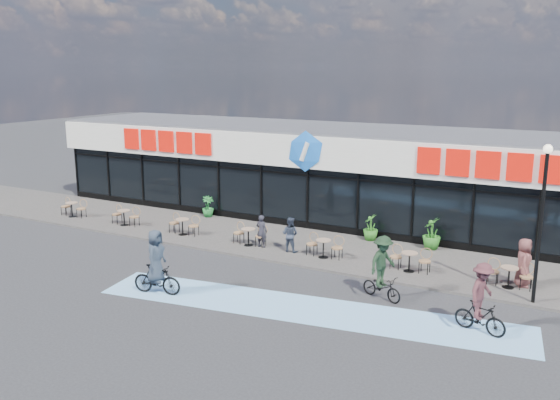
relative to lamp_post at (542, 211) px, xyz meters
The scene contains 21 objects.
ground 11.10m from the lamp_post, 167.51° to the right, with size 120.00×120.00×0.00m, color #28282B.
sidewalk 11.06m from the lamp_post, 168.04° to the left, with size 44.00×5.00×0.10m, color #514B47.
bike_lane 8.07m from the lamp_post, 149.24° to the right, with size 14.00×2.20×0.01m, color #79B4E5.
building 12.91m from the lamp_post, 143.70° to the left, with size 30.60×6.57×4.75m.
lamp_post is the anchor object (origin of this frame).
bistro_set_0 22.09m from the lamp_post, behind, with size 1.54×0.62×0.90m.
bistro_set_1 18.62m from the lamp_post, behind, with size 1.54×0.62×0.90m.
bistro_set_2 15.17m from the lamp_post, behind, with size 1.54×0.62×0.90m.
bistro_set_3 11.75m from the lamp_post, behind, with size 1.54×0.62×0.90m.
bistro_set_4 8.39m from the lamp_post, behind, with size 1.54×0.62×0.90m.
bistro_set_5 5.23m from the lamp_post, 166.07° to the left, with size 1.54×0.62×0.90m.
bistro_set_6 2.96m from the lamp_post, 129.43° to the left, with size 1.54×0.62×0.90m.
potted_plant_left 16.57m from the lamp_post, 164.80° to the left, with size 0.59×0.59×1.06m, color #1C6327.
potted_plant_mid 8.61m from the lamp_post, 149.11° to the left, with size 0.66×0.66×1.17m, color #2A6B1E.
potted_plant_right 6.54m from the lamp_post, 136.19° to the left, with size 0.75×0.75×1.35m, color #27671D.
patron_left 11.10m from the lamp_post, behind, with size 0.51×0.33×1.40m, color #24232B.
patron_right 9.78m from the lamp_post, behind, with size 0.71×0.56×1.47m, color #2E3648.
pedestrian_b 2.65m from the lamp_post, 109.69° to the left, with size 0.84×0.55×1.72m, color brown.
cyclist_a 3.84m from the lamp_post, 111.46° to the right, with size 1.63×1.21×2.13m.
cyclist_b 5.32m from the lamp_post, 157.88° to the right, with size 1.65×1.27×2.18m.
cyclist_c 12.63m from the lamp_post, 156.21° to the right, with size 1.79×0.98×2.26m.
Camera 1 is at (11.68, -17.47, 7.56)m, focal length 38.00 mm.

